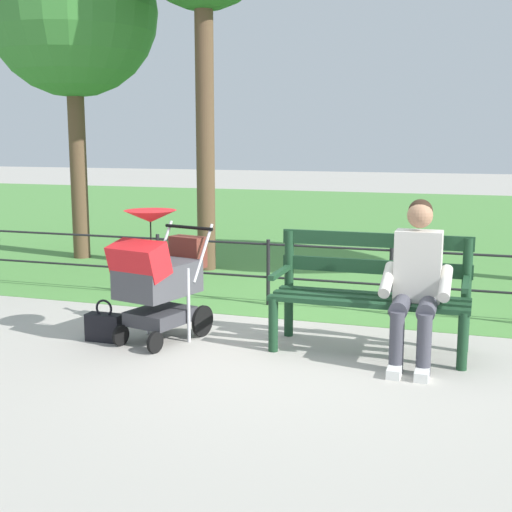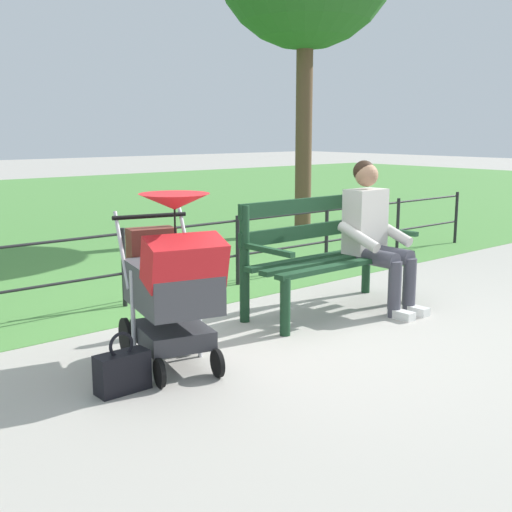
# 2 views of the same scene
# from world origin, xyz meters

# --- Properties ---
(ground_plane) EXTENTS (60.00, 60.00, 0.00)m
(ground_plane) POSITION_xyz_m (0.00, 0.00, 0.00)
(ground_plane) COLOR #ADA89E
(park_bench) EXTENTS (1.60, 0.60, 0.96)m
(park_bench) POSITION_xyz_m (-0.63, -0.12, 0.53)
(park_bench) COLOR #193D23
(park_bench) RESTS_ON ground
(person_on_bench) EXTENTS (0.53, 0.74, 1.28)m
(person_on_bench) POSITION_xyz_m (-1.01, 0.11, 0.68)
(person_on_bench) COLOR #42424C
(person_on_bench) RESTS_ON ground
(stroller) EXTENTS (0.69, 0.97, 1.15)m
(stroller) POSITION_xyz_m (1.15, 0.24, 0.59)
(stroller) COLOR black
(stroller) RESTS_ON ground
(handbag) EXTENTS (0.32, 0.14, 0.37)m
(handbag) POSITION_xyz_m (1.60, 0.38, 0.13)
(handbag) COLOR black
(handbag) RESTS_ON ground
(park_fence) EXTENTS (8.94, 0.04, 0.70)m
(park_fence) POSITION_xyz_m (-0.50, -1.32, 0.43)
(park_fence) COLOR black
(park_fence) RESTS_ON ground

